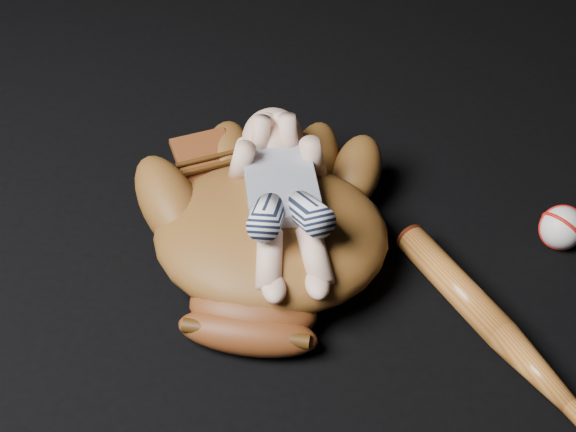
{
  "coord_description": "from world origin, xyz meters",
  "views": [
    {
      "loc": [
        -0.05,
        -0.86,
        0.9
      ],
      "look_at": [
        -0.1,
        0.09,
        0.08
      ],
      "focal_mm": 55.0,
      "sensor_mm": 36.0,
      "label": 1
    }
  ],
  "objects_px": {
    "newborn_baby": "(284,196)",
    "baseball": "(562,228)",
    "baseball_bat": "(516,349)",
    "baseball_glove": "(271,225)"
  },
  "relations": [
    {
      "from": "newborn_baby",
      "to": "baseball",
      "type": "height_order",
      "value": "newborn_baby"
    },
    {
      "from": "newborn_baby",
      "to": "baseball",
      "type": "bearing_deg",
      "value": -1.25
    },
    {
      "from": "newborn_baby",
      "to": "baseball_bat",
      "type": "relative_size",
      "value": 0.72
    },
    {
      "from": "baseball_glove",
      "to": "newborn_baby",
      "type": "relative_size",
      "value": 1.35
    },
    {
      "from": "baseball",
      "to": "baseball_glove",
      "type": "bearing_deg",
      "value": -171.01
    },
    {
      "from": "baseball_glove",
      "to": "baseball_bat",
      "type": "distance_m",
      "value": 0.37
    },
    {
      "from": "baseball_glove",
      "to": "baseball",
      "type": "bearing_deg",
      "value": 15.6
    },
    {
      "from": "baseball_bat",
      "to": "baseball",
      "type": "relative_size",
      "value": 7.41
    },
    {
      "from": "baseball_glove",
      "to": "baseball_bat",
      "type": "bearing_deg",
      "value": -19.83
    },
    {
      "from": "baseball_glove",
      "to": "baseball_bat",
      "type": "height_order",
      "value": "baseball_glove"
    }
  ]
}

